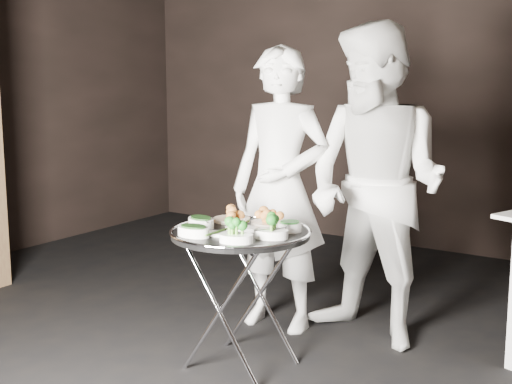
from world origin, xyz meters
The scene contains 15 objects.
wall_back centered at (0.00, 3.52, 1.50)m, with size 6.00×0.05×3.00m, color black.
tray_stand centered at (0.13, 0.42, 0.42)m, with size 0.51×0.43×0.74m.
serving_tray centered at (0.13, 0.42, 0.75)m, with size 0.76×0.76×0.04m.
potato_plate_a centered at (-0.05, 0.60, 0.79)m, with size 0.21×0.21×0.08m.
potato_plate_b centered at (0.18, 0.64, 0.80)m, with size 0.22×0.22×0.08m.
greens_bowl centered at (0.35, 0.56, 0.80)m, with size 0.13×0.13×0.07m.
asparagus_plate_a centered at (0.13, 0.44, 0.78)m, with size 0.21×0.16×0.04m.
asparagus_plate_b centered at (0.10, 0.28, 0.78)m, with size 0.16×0.09×0.03m.
spinach_bowl_a centered at (-0.10, 0.38, 0.80)m, with size 0.22×0.18×0.08m.
spinach_bowl_b centered at (-0.01, 0.19, 0.80)m, with size 0.18×0.12×0.08m.
broccoli_bowl_a centered at (0.35, 0.37, 0.79)m, with size 0.21×0.18×0.07m.
broccoli_bowl_b centered at (0.26, 0.20, 0.79)m, with size 0.20×0.18×0.07m.
serving_utensils centered at (0.14, 0.49, 0.81)m, with size 0.57×0.42×0.01m.
waiter_left centered at (-0.03, 1.08, 0.88)m, with size 0.64×0.42×1.76m, color white.
waiter_right centered at (0.57, 1.17, 0.94)m, with size 0.92×0.71×1.88m, color white.
Camera 1 is at (2.23, -2.62, 1.61)m, focal length 50.00 mm.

